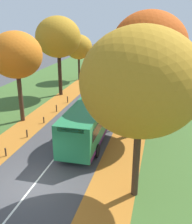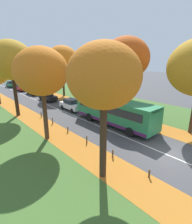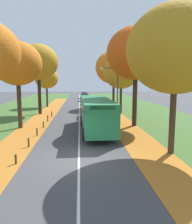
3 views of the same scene
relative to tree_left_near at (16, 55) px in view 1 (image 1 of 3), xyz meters
The scene contains 25 objects.
ground_plane 12.42m from the tree_left_near, 57.42° to the right, with size 160.00×160.00×0.00m, color #424244.
grass_verge_left 13.03m from the tree_left_near, 107.32° to the left, with size 12.00×90.00×0.01m, color #3D6028.
leaf_litter_left 8.02m from the tree_left_near, 76.45° to the left, with size 2.80×60.00×0.00m, color #B26B23.
grass_verge_right 19.57m from the tree_left_near, 36.12° to the left, with size 12.00×90.00×0.01m, color #3D6028.
leaf_litter_right 13.07m from the tree_left_near, 25.42° to the left, with size 2.80×60.00×0.00m, color #B26B23.
road_centre_line 13.85m from the tree_left_near, 62.11° to the left, with size 0.12×80.00×0.01m, color silver.
tree_left_near is the anchor object (origin of this frame).
tree_left_mid 9.16m from the tree_left_near, 88.03° to the left, with size 5.37×5.37×9.53m.
tree_left_far 17.51m from the tree_left_near, 89.68° to the left, with size 4.08×4.08×6.90m.
tree_right_nearest 14.44m from the tree_left_near, 35.78° to the right, with size 6.01×6.01×9.21m.
tree_right_near 11.55m from the tree_left_near, ahead, with size 5.88×5.88×9.99m.
tree_right_mid 14.49m from the tree_left_near, 36.54° to the left, with size 4.94×4.94×7.94m.
tree_right_far 20.12m from the tree_left_near, 54.13° to the left, with size 6.34×6.34×9.73m.
bollard_second 9.04m from the tree_left_near, 70.79° to the right, with size 0.12×0.12×0.64m, color #4C3823.
bollard_third 7.09m from the tree_left_near, 55.85° to the right, with size 0.12×0.12×0.68m, color #4C3823.
bollard_fourth 6.33m from the tree_left_near, ahead, with size 0.12×0.12×0.61m, color #4C3823.
bollard_fifth 6.97m from the tree_left_near, 54.30° to the left, with size 0.12×0.12×0.75m, color #4C3823.
bollard_sixth 8.87m from the tree_left_near, 70.02° to the left, with size 0.12×0.12×0.75m, color #4C3823.
streetlamp_right 9.82m from the tree_left_near, ahead, with size 1.89×0.28×6.00m.
bus 8.80m from the tree_left_near, 13.40° to the right, with size 2.79×10.44×2.98m.
car_white_lead 11.09m from the tree_left_near, 42.52° to the left, with size 1.80×4.21×1.62m.
car_black_following 16.88m from the tree_left_near, 63.28° to the left, with size 1.82×4.22×1.62m.
car_grey_third_in_line 23.35m from the tree_left_near, 70.67° to the left, with size 1.78×4.20×1.62m.
car_red_fourth_in_line 29.30m from the tree_left_near, 75.67° to the left, with size 1.92×4.27×1.62m.
car_green_trailing 36.33m from the tree_left_near, 78.62° to the left, with size 1.92×4.27×1.62m.
Camera 1 is at (6.89, -11.88, 9.54)m, focal length 42.00 mm.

